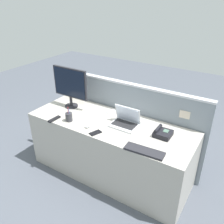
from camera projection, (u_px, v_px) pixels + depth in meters
The scene contains 13 objects.
ground_plane at pixel (110, 172), 3.15m from camera, with size 10.00×10.00×0.00m, color #4C515B.
desk at pixel (110, 149), 2.98m from camera, with size 2.01×0.72×0.76m, color #ADA89E.
cubicle_divider at pixel (126, 122), 3.19m from camera, with size 2.12×0.08×1.13m.
desktop_monitor at pixel (70, 85), 3.05m from camera, with size 0.52×0.17×0.53m.
laptop at pixel (125, 121), 2.74m from camera, with size 0.32×0.24×0.22m.
desk_phone at pixel (163, 133), 2.54m from camera, with size 0.18×0.18×0.09m.
keyboard_main at pixel (144, 151), 2.30m from camera, with size 0.40×0.13×0.02m, color #232328.
computer_mouse_right_hand at pixel (88, 125), 2.72m from camera, with size 0.06×0.10×0.03m, color silver.
pen_cup at pixel (69, 117), 2.82m from camera, with size 0.08×0.08×0.19m.
cell_phone_silver_slab at pixel (111, 111), 3.06m from camera, with size 0.06×0.13×0.01m, color #B7BAC1.
cell_phone_white_slab at pixel (98, 118), 2.90m from camera, with size 0.06×0.15×0.01m, color silver.
cell_phone_black_slab at pixel (95, 133), 2.60m from camera, with size 0.07×0.13×0.01m, color black.
tv_remote at pixel (54, 119), 2.86m from camera, with size 0.04×0.17×0.02m, color black.
Camera 1 is at (1.32, -2.04, 2.16)m, focal length 38.08 mm.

